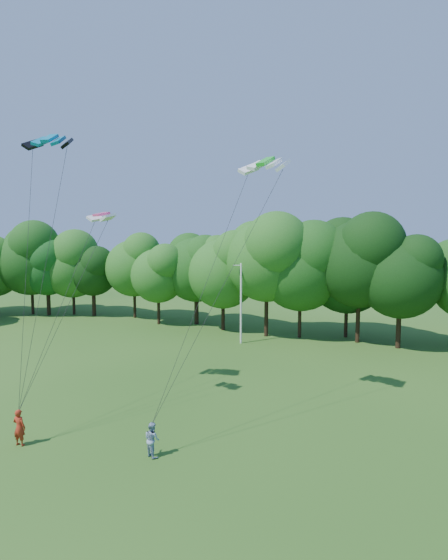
% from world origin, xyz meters
% --- Properties ---
extents(ground, '(160.00, 160.00, 0.00)m').
position_xyz_m(ground, '(0.00, 0.00, 0.00)').
color(ground, '#255216').
rests_on(ground, ground).
extents(utility_pole, '(1.55, 0.63, 8.12)m').
position_xyz_m(utility_pole, '(-3.76, 29.80, 4.18)').
color(utility_pole, silver).
rests_on(utility_pole, ground).
extents(kite_flyer_left, '(0.72, 0.50, 1.91)m').
position_xyz_m(kite_flyer_left, '(-7.52, 5.01, 0.95)').
color(kite_flyer_left, '#B22A17').
rests_on(kite_flyer_left, ground).
extents(kite_flyer_right, '(1.03, 0.95, 1.70)m').
position_xyz_m(kite_flyer_right, '(-0.58, 6.42, 0.85)').
color(kite_flyer_right, '#89A1BF').
rests_on(kite_flyer_right, ground).
extents(kite_teal, '(3.08, 1.78, 0.76)m').
position_xyz_m(kite_teal, '(-9.95, 10.67, 16.76)').
color(kite_teal, '#057BA0').
rests_on(kite_teal, ground).
extents(kite_green, '(3.19, 2.05, 0.71)m').
position_xyz_m(kite_green, '(2.96, 13.91, 15.11)').
color(kite_green, green).
rests_on(kite_green, ground).
extents(kite_pink, '(1.96, 1.32, 0.31)m').
position_xyz_m(kite_pink, '(-6.13, 10.47, 12.03)').
color(kite_pink, '#F84587').
rests_on(kite_pink, ground).
extents(tree_back_west, '(7.67, 7.67, 11.16)m').
position_xyz_m(tree_back_west, '(-33.78, 35.93, 6.96)').
color(tree_back_west, '#342615').
rests_on(tree_back_west, ground).
extents(tree_back_center, '(9.65, 9.65, 14.03)m').
position_xyz_m(tree_back_center, '(5.95, 36.35, 8.76)').
color(tree_back_center, '#302212').
rests_on(tree_back_center, ground).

